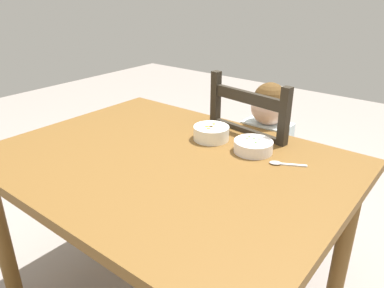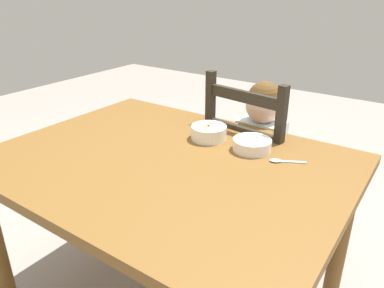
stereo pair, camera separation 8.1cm
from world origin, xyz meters
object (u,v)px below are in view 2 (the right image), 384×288
at_px(spoon, 281,161).
at_px(bowl_of_peas, 252,144).
at_px(dining_table, 167,181).
at_px(bowl_of_carrots, 209,132).
at_px(dining_chair, 254,177).
at_px(child_figure, 258,149).

bearing_deg(spoon, bowl_of_peas, 166.39).
bearing_deg(spoon, dining_table, -148.85).
bearing_deg(bowl_of_carrots, bowl_of_peas, 0.03).
height_order(dining_table, bowl_of_carrots, bowl_of_carrots).
bearing_deg(dining_table, bowl_of_carrots, 83.97).
distance_m(dining_chair, bowl_of_carrots, 0.45).
bearing_deg(dining_table, dining_chair, 77.53).
bearing_deg(dining_table, bowl_of_peas, 47.87).
height_order(child_figure, bowl_of_peas, child_figure).
relative_size(child_figure, spoon, 7.45).
bearing_deg(child_figure, dining_chair, 149.06).
xyz_separation_m(child_figure, spoon, (0.24, -0.33, 0.13)).
bearing_deg(bowl_of_peas, dining_table, -132.13).
bearing_deg(child_figure, spoon, -53.49).
bearing_deg(child_figure, dining_table, -103.32).
relative_size(dining_chair, bowl_of_peas, 6.59).
distance_m(bowl_of_peas, bowl_of_carrots, 0.21).
distance_m(dining_table, bowl_of_peas, 0.37).
height_order(bowl_of_peas, bowl_of_carrots, bowl_of_carrots).
relative_size(bowl_of_peas, bowl_of_carrots, 1.01).
relative_size(dining_chair, child_figure, 1.05).
xyz_separation_m(dining_chair, bowl_of_peas, (0.11, -0.30, 0.32)).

